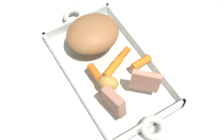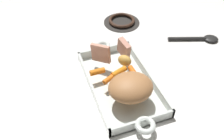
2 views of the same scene
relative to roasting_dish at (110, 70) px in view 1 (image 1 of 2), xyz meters
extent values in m
plane|color=white|center=(0.00, 0.00, -0.01)|extent=(2.38, 2.38, 0.00)
cube|color=silver|center=(0.00, 0.00, -0.01)|extent=(0.37, 0.21, 0.01)
cube|color=silver|center=(0.00, 0.10, 0.01)|extent=(0.37, 0.01, 0.04)
cube|color=silver|center=(0.00, -0.10, 0.01)|extent=(0.37, 0.01, 0.04)
cube|color=silver|center=(0.18, 0.00, 0.01)|extent=(0.01, 0.21, 0.04)
cube|color=silver|center=(-0.18, 0.00, 0.01)|extent=(0.01, 0.21, 0.04)
torus|color=silver|center=(0.20, 0.00, 0.02)|extent=(0.06, 0.06, 0.02)
torus|color=silver|center=(-0.20, 0.00, 0.02)|extent=(0.06, 0.06, 0.02)
ellipsoid|color=#A76F42|center=(-0.08, 0.00, 0.06)|extent=(0.13, 0.15, 0.07)
cube|color=tan|center=(0.10, 0.04, 0.06)|extent=(0.06, 0.06, 0.07)
cube|color=tan|center=(0.11, -0.05, 0.06)|extent=(0.07, 0.03, 0.07)
cylinder|color=orange|center=(0.02, 0.00, 0.04)|extent=(0.04, 0.07, 0.02)
cylinder|color=orange|center=(0.01, -0.05, 0.04)|extent=(0.05, 0.02, 0.02)
cylinder|color=orange|center=(0.04, 0.07, 0.04)|extent=(0.02, 0.05, 0.02)
cylinder|color=orange|center=(0.00, 0.04, 0.04)|extent=(0.04, 0.06, 0.02)
ellipsoid|color=gold|center=(0.06, -0.04, 0.05)|extent=(0.06, 0.06, 0.04)
camera|label=1|loc=(0.38, -0.22, 0.73)|focal=51.79mm
camera|label=2|loc=(-0.54, 0.22, 0.61)|focal=38.93mm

